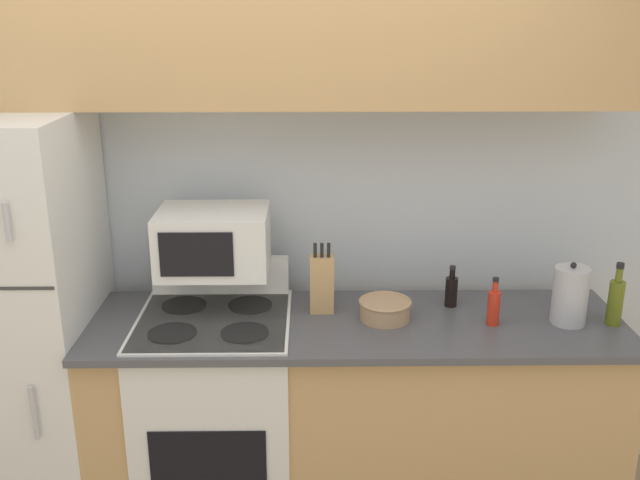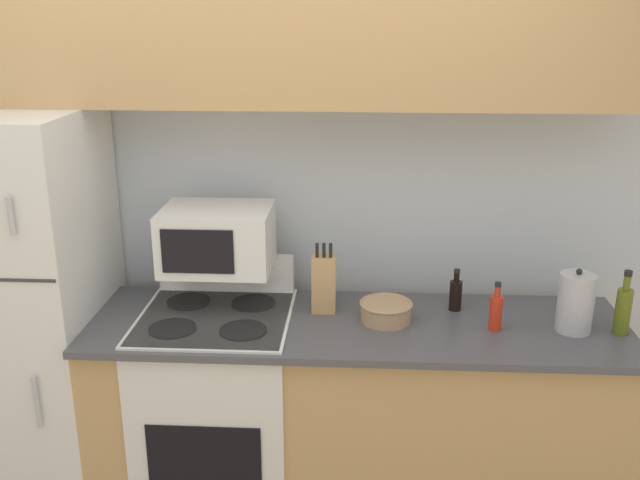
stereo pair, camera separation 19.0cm
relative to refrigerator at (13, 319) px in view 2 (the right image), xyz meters
The scene contains 12 objects.
wall_back 1.21m from the refrigerator, 19.50° to the left, with size 8.00×0.05×2.55m.
lower_cabinets 1.52m from the refrigerator, ahead, with size 2.16×0.66×0.93m.
refrigerator is the anchor object (origin of this frame).
upper_cabinets 1.61m from the refrigerator, ahead, with size 2.92×0.34×0.60m.
stove 0.97m from the refrigerator, ahead, with size 0.62×0.64×1.10m.
microwave 0.95m from the refrigerator, ahead, with size 0.45×0.35×0.25m.
knife_block 1.33m from the refrigerator, ahead, with size 0.10×0.08×0.30m.
bowl 1.58m from the refrigerator, ahead, with size 0.21×0.21×0.08m.
bottle_olive_oil 2.49m from the refrigerator, ahead, with size 0.06×0.06×0.26m.
bottle_soy_sauce 1.87m from the refrigerator, ahead, with size 0.05×0.05×0.18m.
bottle_hot_sauce 2.01m from the refrigerator, ahead, with size 0.05×0.05×0.20m.
kettle 2.31m from the refrigerator, ahead, with size 0.14×0.14×0.26m.
Camera 2 is at (0.38, -2.34, 2.14)m, focal length 40.00 mm.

